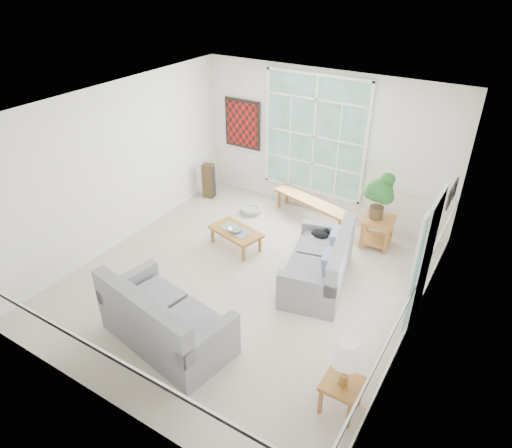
% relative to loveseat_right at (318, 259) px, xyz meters
% --- Properties ---
extents(floor, '(5.50, 6.00, 0.01)m').
position_rel_loveseat_right_xyz_m(floor, '(-1.08, -0.58, -0.49)').
color(floor, '#B7AC9A').
rests_on(floor, ground).
extents(ceiling, '(5.50, 6.00, 0.02)m').
position_rel_loveseat_right_xyz_m(ceiling, '(-1.08, -0.58, 2.51)').
color(ceiling, white).
rests_on(ceiling, ground).
extents(wall_back, '(5.50, 0.02, 3.00)m').
position_rel_loveseat_right_xyz_m(wall_back, '(-1.08, 2.42, 1.01)').
color(wall_back, white).
rests_on(wall_back, ground).
extents(wall_front, '(5.50, 0.02, 3.00)m').
position_rel_loveseat_right_xyz_m(wall_front, '(-1.08, -3.58, 1.01)').
color(wall_front, white).
rests_on(wall_front, ground).
extents(wall_left, '(0.02, 6.00, 3.00)m').
position_rel_loveseat_right_xyz_m(wall_left, '(-3.83, -0.58, 1.01)').
color(wall_left, white).
rests_on(wall_left, ground).
extents(wall_right, '(0.02, 6.00, 3.00)m').
position_rel_loveseat_right_xyz_m(wall_right, '(1.67, -0.58, 1.01)').
color(wall_right, white).
rests_on(wall_right, ground).
extents(window_back, '(2.30, 0.08, 2.40)m').
position_rel_loveseat_right_xyz_m(window_back, '(-1.28, 2.38, 1.16)').
color(window_back, white).
rests_on(window_back, wall_back).
extents(entry_door, '(0.08, 0.90, 2.10)m').
position_rel_loveseat_right_xyz_m(entry_door, '(1.63, 0.02, 0.56)').
color(entry_door, white).
rests_on(entry_door, floor).
extents(door_sidelight, '(0.08, 0.26, 1.90)m').
position_rel_loveseat_right_xyz_m(door_sidelight, '(1.63, -0.61, 0.66)').
color(door_sidelight, white).
rests_on(door_sidelight, wall_right).
extents(wall_art, '(0.90, 0.06, 1.10)m').
position_rel_loveseat_right_xyz_m(wall_art, '(-3.03, 2.37, 1.11)').
color(wall_art, '#630D0B').
rests_on(wall_art, wall_back).
extents(wall_frame_near, '(0.04, 0.26, 0.32)m').
position_rel_loveseat_right_xyz_m(wall_frame_near, '(1.63, 1.17, 1.06)').
color(wall_frame_near, black).
rests_on(wall_frame_near, wall_right).
extents(wall_frame_far, '(0.04, 0.26, 0.32)m').
position_rel_loveseat_right_xyz_m(wall_frame_far, '(1.63, 1.57, 1.06)').
color(wall_frame_far, black).
rests_on(wall_frame_far, wall_right).
extents(loveseat_right, '(1.31, 1.96, 0.97)m').
position_rel_loveseat_right_xyz_m(loveseat_right, '(0.00, 0.00, 0.00)').
color(loveseat_right, slate).
rests_on(loveseat_right, floor).
extents(loveseat_front, '(2.07, 1.32, 1.04)m').
position_rel_loveseat_right_xyz_m(loveseat_front, '(-1.24, -2.36, 0.04)').
color(loveseat_front, slate).
rests_on(loveseat_front, floor).
extents(coffee_table, '(1.11, 0.77, 0.37)m').
position_rel_loveseat_right_xyz_m(coffee_table, '(-1.78, 0.19, -0.30)').
color(coffee_table, '#935F27').
rests_on(coffee_table, floor).
extents(pewter_bowl, '(0.38, 0.38, 0.08)m').
position_rel_loveseat_right_xyz_m(pewter_bowl, '(-1.75, 0.16, -0.07)').
color(pewter_bowl, '#A0A0A5').
rests_on(pewter_bowl, coffee_table).
extents(window_bench, '(1.90, 0.85, 0.44)m').
position_rel_loveseat_right_xyz_m(window_bench, '(-1.02, 1.90, -0.27)').
color(window_bench, '#935F27').
rests_on(window_bench, floor).
extents(end_table, '(0.64, 0.64, 0.58)m').
position_rel_loveseat_right_xyz_m(end_table, '(0.47, 1.66, -0.19)').
color(end_table, '#935F27').
rests_on(end_table, floor).
extents(houseplant, '(0.61, 0.61, 0.91)m').
position_rel_loveseat_right_xyz_m(houseplant, '(0.40, 1.67, 0.55)').
color(houseplant, '#215922').
rests_on(houseplant, end_table).
extents(side_table, '(0.46, 0.46, 0.47)m').
position_rel_loveseat_right_xyz_m(side_table, '(1.32, -2.15, -0.25)').
color(side_table, '#935F27').
rests_on(side_table, floor).
extents(table_lamp, '(0.45, 0.45, 0.69)m').
position_rel_loveseat_right_xyz_m(table_lamp, '(1.34, -2.17, 0.32)').
color(table_lamp, white).
rests_on(table_lamp, side_table).
extents(pet_bed, '(0.52, 0.52, 0.13)m').
position_rel_loveseat_right_xyz_m(pet_bed, '(-2.25, 1.45, -0.42)').
color(pet_bed, gray).
rests_on(pet_bed, floor).
extents(floor_speaker, '(0.29, 0.25, 0.81)m').
position_rel_loveseat_right_xyz_m(floor_speaker, '(-3.48, 1.62, -0.08)').
color(floor_speaker, '#43311B').
rests_on(floor_speaker, floor).
extents(cat, '(0.34, 0.25, 0.15)m').
position_rel_loveseat_right_xyz_m(cat, '(-0.25, 0.59, 0.09)').
color(cat, black).
rests_on(cat, loveseat_right).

